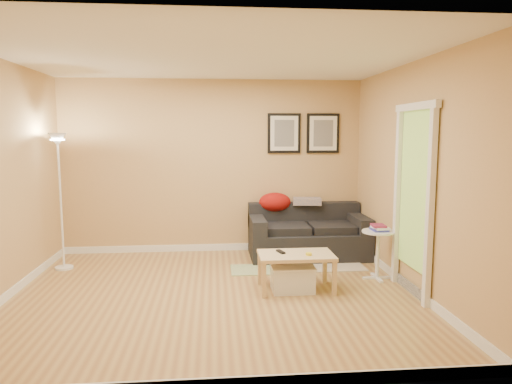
% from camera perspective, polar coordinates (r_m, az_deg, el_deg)
% --- Properties ---
extents(floor, '(4.50, 4.50, 0.00)m').
position_cam_1_polar(floor, '(5.40, -5.12, -12.35)').
color(floor, '#B08B4B').
rests_on(floor, ground).
extents(ceiling, '(4.50, 4.50, 0.00)m').
position_cam_1_polar(ceiling, '(5.15, -5.46, 16.07)').
color(ceiling, white).
rests_on(ceiling, wall_back).
extents(wall_back, '(4.50, 0.00, 4.50)m').
position_cam_1_polar(wall_back, '(7.11, -5.27, 3.11)').
color(wall_back, tan).
rests_on(wall_back, ground).
extents(wall_front, '(4.50, 0.00, 4.50)m').
position_cam_1_polar(wall_front, '(3.13, -5.31, -2.10)').
color(wall_front, tan).
rests_on(wall_front, ground).
extents(wall_right, '(0.00, 4.00, 4.00)m').
position_cam_1_polar(wall_right, '(5.58, 18.50, 1.65)').
color(wall_right, tan).
rests_on(wall_right, ground).
extents(baseboard_back, '(4.50, 0.02, 0.10)m').
position_cam_1_polar(baseboard_back, '(7.29, -5.16, -6.74)').
color(baseboard_back, white).
rests_on(baseboard_back, ground).
extents(baseboard_front, '(4.50, 0.02, 0.10)m').
position_cam_1_polar(baseboard_front, '(3.56, -5.06, -22.34)').
color(baseboard_front, white).
rests_on(baseboard_front, ground).
extents(baseboard_left, '(0.02, 4.00, 0.10)m').
position_cam_1_polar(baseboard_left, '(5.83, -28.17, -11.17)').
color(baseboard_left, white).
rests_on(baseboard_left, ground).
extents(baseboard_right, '(0.02, 4.00, 0.10)m').
position_cam_1_polar(baseboard_right, '(5.83, 17.91, -10.67)').
color(baseboard_right, white).
rests_on(baseboard_right, ground).
extents(sofa, '(1.70, 0.90, 0.75)m').
position_cam_1_polar(sofa, '(6.91, 6.38, -4.78)').
color(sofa, black).
rests_on(sofa, ground).
extents(red_throw, '(0.48, 0.36, 0.28)m').
position_cam_1_polar(red_throw, '(7.05, 2.31, -1.23)').
color(red_throw, maroon).
rests_on(red_throw, sofa).
extents(plaid_throw, '(0.45, 0.32, 0.10)m').
position_cam_1_polar(plaid_throw, '(7.11, 6.23, -1.12)').
color(plaid_throw, tan).
rests_on(plaid_throw, sofa).
extents(framed_print_left, '(0.50, 0.04, 0.60)m').
position_cam_1_polar(framed_print_left, '(7.14, 3.44, 7.16)').
color(framed_print_left, black).
rests_on(framed_print_left, wall_back).
extents(framed_print_right, '(0.50, 0.04, 0.60)m').
position_cam_1_polar(framed_print_right, '(7.26, 8.17, 7.10)').
color(framed_print_right, black).
rests_on(framed_print_right, wall_back).
extents(area_rug, '(1.25, 0.85, 0.01)m').
position_cam_1_polar(area_rug, '(6.62, 7.23, -8.62)').
color(area_rug, '#BCAE95').
rests_on(area_rug, ground).
extents(green_runner, '(0.70, 0.50, 0.01)m').
position_cam_1_polar(green_runner, '(6.27, 0.16, -9.44)').
color(green_runner, '#668C4C').
rests_on(green_runner, ground).
extents(coffee_table, '(0.95, 0.71, 0.43)m').
position_cam_1_polar(coffee_table, '(5.48, 4.88, -9.67)').
color(coffee_table, '#DCBB86').
rests_on(coffee_table, ground).
extents(remote_control, '(0.09, 0.17, 0.02)m').
position_cam_1_polar(remote_control, '(5.46, 3.03, -7.28)').
color(remote_control, black).
rests_on(remote_control, coffee_table).
extents(tape_roll, '(0.07, 0.07, 0.03)m').
position_cam_1_polar(tape_roll, '(5.37, 6.45, -7.53)').
color(tape_roll, yellow).
rests_on(tape_roll, coffee_table).
extents(storage_bin, '(0.49, 0.36, 0.30)m').
position_cam_1_polar(storage_bin, '(5.46, 4.48, -10.43)').
color(storage_bin, white).
rests_on(storage_bin, ground).
extents(side_table, '(0.40, 0.40, 0.61)m').
position_cam_1_polar(side_table, '(6.02, 14.60, -7.44)').
color(side_table, white).
rests_on(side_table, ground).
extents(book_stack, '(0.25, 0.28, 0.07)m').
position_cam_1_polar(book_stack, '(5.97, 14.79, -4.21)').
color(book_stack, '#33369A').
rests_on(book_stack, side_table).
extents(floor_lamp, '(0.24, 0.24, 1.82)m').
position_cam_1_polar(floor_lamp, '(6.66, -22.71, -1.51)').
color(floor_lamp, white).
rests_on(floor_lamp, ground).
extents(doorway, '(0.12, 1.01, 2.13)m').
position_cam_1_polar(doorway, '(5.46, 18.53, -1.38)').
color(doorway, white).
rests_on(doorway, ground).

